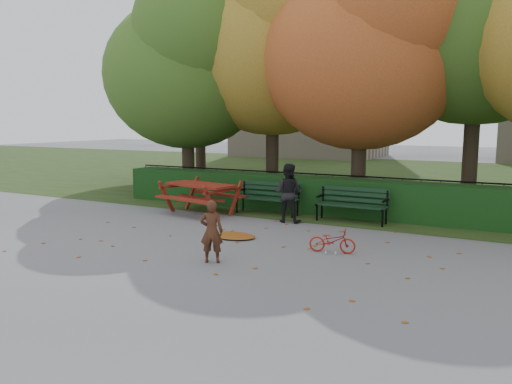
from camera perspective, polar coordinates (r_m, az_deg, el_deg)
The scene contains 17 objects.
ground at distance 10.14m, azimuth -1.39°, elevation -6.55°, with size 90.00×90.00×0.00m, color slate.
grass_strip at distance 23.20m, azimuth 15.81°, elevation 1.49°, with size 90.00×90.00×0.00m, color #203114.
building_left at distance 37.53m, azimuth 6.34°, elevation 15.66°, with size 10.00×7.00×15.00m, color tan.
hedge at distance 14.06m, azimuth 7.62°, elevation -0.40°, with size 13.00×0.90×1.00m, color black.
iron_fence at distance 14.80m, azimuth 8.71°, elevation 0.15°, with size 14.00×0.04×1.02m.
tree_a at distance 17.41m, azimuth -7.54°, elevation 14.51°, with size 5.88×5.60×7.48m.
tree_b at distance 17.16m, azimuth 2.66°, elevation 17.64°, with size 6.72×6.40×8.79m.
tree_c at distance 15.21m, azimuth 13.02°, elevation 16.47°, with size 6.30×6.00×8.00m.
tree_f at distance 21.65m, azimuth -6.12°, elevation 16.40°, with size 6.93×6.60×9.19m.
bench_left at distance 13.84m, azimuth 1.42°, elevation -0.38°, with size 1.80×0.57×0.88m.
bench_right at distance 12.96m, azimuth 10.95°, elevation -1.11°, with size 1.80×0.57×0.88m.
picnic_table at distance 13.93m, azimuth -6.36°, elevation 0.21°, with size 2.24×1.94×0.96m.
leaf_pile at distance 11.15m, azimuth -2.62°, elevation -5.01°, with size 1.04×0.72×0.07m, color #653A0C.
leaf_scatter at distance 10.39m, azimuth -0.58°, elevation -6.15°, with size 9.00×5.70×0.01m, color #653A0C, non-canonical shape.
child at distance 9.12m, azimuth -5.10°, elevation -4.50°, with size 0.42×0.28×1.16m, color #462516.
adult at distance 12.69m, azimuth 3.64°, elevation -0.11°, with size 0.73×0.57×1.51m, color black.
bicycle at distance 9.94m, azimuth 8.71°, elevation -5.54°, with size 0.32×0.91×0.48m, color #A9190F.
Camera 1 is at (4.81, -8.55, 2.58)m, focal length 35.00 mm.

